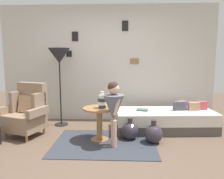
% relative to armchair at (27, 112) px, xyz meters
% --- Properties ---
extents(ground_plane, '(12.00, 12.00, 0.00)m').
position_rel_armchair_xyz_m(ground_plane, '(1.42, -0.82, -0.44)').
color(ground_plane, brown).
extents(gallery_wall, '(4.80, 0.12, 2.60)m').
position_rel_armchair_xyz_m(gallery_wall, '(1.42, 1.13, 0.86)').
color(gallery_wall, beige).
rests_on(gallery_wall, ground).
extents(rug, '(1.70, 1.27, 0.01)m').
position_rel_armchair_xyz_m(rug, '(1.47, -0.36, -0.43)').
color(rug, '#333842').
rests_on(rug, ground).
extents(armchair, '(0.88, 0.76, 0.97)m').
position_rel_armchair_xyz_m(armchair, '(0.00, 0.00, 0.00)').
color(armchair, '#9E7042').
rests_on(armchair, ground).
extents(daybed, '(1.95, 0.93, 0.40)m').
position_rel_armchair_xyz_m(daybed, '(2.62, 0.37, -0.24)').
color(daybed, '#4C4742').
rests_on(daybed, ground).
extents(pillow_head, '(0.19, 0.14, 0.16)m').
position_rel_armchair_xyz_m(pillow_head, '(3.38, 0.51, 0.04)').
color(pillow_head, '#D64C56').
rests_on(pillow_head, daybed).
extents(pillow_mid, '(0.21, 0.12, 0.16)m').
position_rel_armchair_xyz_m(pillow_mid, '(3.19, 0.45, 0.04)').
color(pillow_mid, tan).
rests_on(pillow_mid, daybed).
extents(pillow_back, '(0.17, 0.13, 0.18)m').
position_rel_armchair_xyz_m(pillow_back, '(2.97, 0.48, 0.05)').
color(pillow_back, gray).
rests_on(pillow_back, daybed).
extents(pillow_extra, '(0.23, 0.16, 0.17)m').
position_rel_armchair_xyz_m(pillow_extra, '(2.90, 0.43, 0.05)').
color(pillow_extra, '#474C56').
rests_on(pillow_extra, daybed).
extents(side_table, '(0.56, 0.56, 0.58)m').
position_rel_armchair_xyz_m(side_table, '(1.37, -0.21, -0.03)').
color(side_table, '#9E7042').
rests_on(side_table, ground).
extents(vase_striped, '(0.16, 0.16, 0.29)m').
position_rel_armchair_xyz_m(vase_striped, '(1.42, -0.24, 0.26)').
color(vase_striped, '#2D384C').
rests_on(vase_striped, side_table).
extents(floor_lamp, '(0.45, 0.45, 1.63)m').
position_rel_armchair_xyz_m(floor_lamp, '(0.46, 0.64, 0.99)').
color(floor_lamp, black).
rests_on(floor_lamp, ground).
extents(person_child, '(0.34, 0.34, 1.07)m').
position_rel_armchair_xyz_m(person_child, '(1.63, -0.49, 0.24)').
color(person_child, '#D8AD8E').
rests_on(person_child, ground).
extents(book_on_daybed, '(0.25, 0.20, 0.03)m').
position_rel_armchair_xyz_m(book_on_daybed, '(2.16, 0.36, -0.02)').
color(book_on_daybed, '#40615F').
rests_on(book_on_daybed, daybed).
extents(demijohn_near, '(0.30, 0.30, 0.39)m').
position_rel_armchair_xyz_m(demijohn_near, '(1.91, -0.15, -0.28)').
color(demijohn_near, '#332D38').
rests_on(demijohn_near, ground).
extents(demijohn_far, '(0.31, 0.31, 0.40)m').
position_rel_armchair_xyz_m(demijohn_far, '(2.30, -0.31, -0.28)').
color(demijohn_far, '#332D38').
rests_on(demijohn_far, ground).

